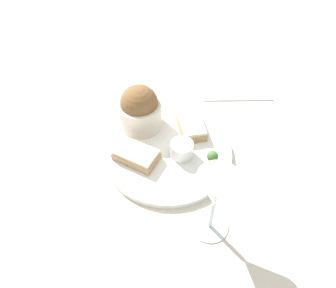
{
  "coord_description": "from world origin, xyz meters",
  "views": [
    {
      "loc": [
        0.31,
        -0.35,
        0.56
      ],
      "look_at": [
        0.0,
        0.0,
        0.03
      ],
      "focal_mm": 35.0,
      "sensor_mm": 36.0,
      "label": 1
    }
  ],
  "objects_px": {
    "wine_glass": "(216,194)",
    "fork": "(238,99)",
    "sauce_ramekin": "(182,149)",
    "cheese_toast_far": "(191,126)",
    "salad_bowl": "(140,109)",
    "cheese_toast_near": "(136,155)"
  },
  "relations": [
    {
      "from": "wine_glass",
      "to": "fork",
      "type": "relative_size",
      "value": 1.1
    },
    {
      "from": "sauce_ramekin",
      "to": "cheese_toast_far",
      "type": "bearing_deg",
      "value": 113.03
    },
    {
      "from": "salad_bowl",
      "to": "wine_glass",
      "type": "distance_m",
      "value": 0.3
    },
    {
      "from": "cheese_toast_near",
      "to": "fork",
      "type": "xyz_separation_m",
      "value": [
        0.05,
        0.32,
        -0.02
      ]
    },
    {
      "from": "cheese_toast_far",
      "to": "fork",
      "type": "distance_m",
      "value": 0.18
    },
    {
      "from": "wine_glass",
      "to": "fork",
      "type": "xyz_separation_m",
      "value": [
        -0.16,
        0.34,
        -0.11
      ]
    },
    {
      "from": "sauce_ramekin",
      "to": "wine_glass",
      "type": "bearing_deg",
      "value": -32.5
    },
    {
      "from": "wine_glass",
      "to": "cheese_toast_far",
      "type": "bearing_deg",
      "value": 136.75
    },
    {
      "from": "wine_glass",
      "to": "salad_bowl",
      "type": "bearing_deg",
      "value": 159.83
    },
    {
      "from": "wine_glass",
      "to": "cheese_toast_near",
      "type": "bearing_deg",
      "value": 174.69
    },
    {
      "from": "salad_bowl",
      "to": "fork",
      "type": "distance_m",
      "value": 0.28
    },
    {
      "from": "cheese_toast_far",
      "to": "cheese_toast_near",
      "type": "bearing_deg",
      "value": -103.65
    },
    {
      "from": "salad_bowl",
      "to": "sauce_ramekin",
      "type": "distance_m",
      "value": 0.14
    },
    {
      "from": "cheese_toast_far",
      "to": "salad_bowl",
      "type": "bearing_deg",
      "value": -148.28
    },
    {
      "from": "cheese_toast_near",
      "to": "fork",
      "type": "height_order",
      "value": "cheese_toast_near"
    },
    {
      "from": "salad_bowl",
      "to": "fork",
      "type": "relative_size",
      "value": 0.75
    },
    {
      "from": "cheese_toast_near",
      "to": "cheese_toast_far",
      "type": "height_order",
      "value": "same"
    },
    {
      "from": "salad_bowl",
      "to": "cheese_toast_near",
      "type": "xyz_separation_m",
      "value": [
        0.07,
        -0.08,
        -0.04
      ]
    },
    {
      "from": "sauce_ramekin",
      "to": "cheese_toast_far",
      "type": "xyz_separation_m",
      "value": [
        -0.03,
        0.07,
        -0.01
      ]
    },
    {
      "from": "cheese_toast_near",
      "to": "sauce_ramekin",
      "type": "bearing_deg",
      "value": 47.5
    },
    {
      "from": "salad_bowl",
      "to": "fork",
      "type": "xyz_separation_m",
      "value": [
        0.12,
        0.24,
        -0.06
      ]
    },
    {
      "from": "sauce_ramekin",
      "to": "wine_glass",
      "type": "distance_m",
      "value": 0.19
    }
  ]
}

